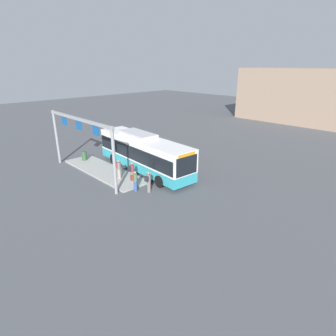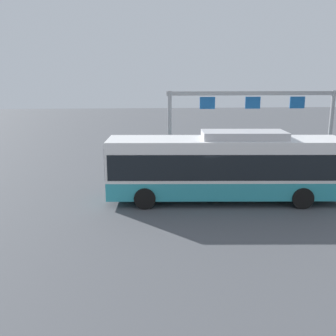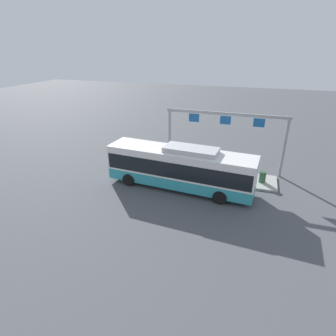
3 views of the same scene
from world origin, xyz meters
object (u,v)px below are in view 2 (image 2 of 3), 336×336
person_boarding (145,172)px  person_waiting_far (207,166)px  person_waiting_near (159,169)px  person_waiting_mid (186,169)px  trash_bin (320,173)px  bus_main (225,165)px

person_boarding → person_waiting_far: 3.54m
person_waiting_far → person_boarding: bearing=-58.4°
person_boarding → person_waiting_far: person_waiting_far is taller
person_waiting_near → person_waiting_mid: 1.64m
person_boarding → trash_bin: bearing=78.0°
bus_main → person_waiting_near: bearing=-43.8°
bus_main → trash_bin: bearing=-152.0°
person_waiting_near → person_waiting_mid: size_ratio=1.00×
person_boarding → person_waiting_far: (-3.53, -0.28, 0.16)m
bus_main → person_waiting_mid: size_ratio=6.88×
person_waiting_far → trash_bin: size_ratio=1.86×
person_waiting_mid → trash_bin: 7.78m
bus_main → person_boarding: 4.81m
person_waiting_mid → person_boarding: bearing=-86.1°
person_waiting_far → trash_bin: bearing=114.6°
person_waiting_far → trash_bin: person_waiting_far is taller
person_boarding → trash_bin: person_boarding is taller
bus_main → trash_bin: (-6.16, -2.71, -1.20)m
person_boarding → person_waiting_near: (-0.83, -0.65, 0.00)m
bus_main → person_boarding: bearing=-30.9°
trash_bin → person_waiting_far: bearing=-2.5°
bus_main → trash_bin: bus_main is taller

